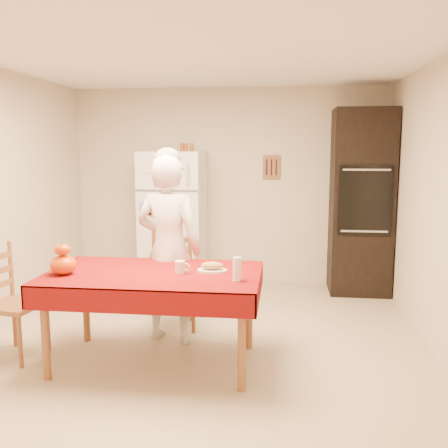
% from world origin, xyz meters
% --- Properties ---
extents(floor, '(4.50, 4.50, 0.00)m').
position_xyz_m(floor, '(0.00, 0.00, 0.00)').
color(floor, tan).
rests_on(floor, ground).
extents(room_shell, '(4.02, 4.52, 2.51)m').
position_xyz_m(room_shell, '(0.00, 0.00, 1.62)').
color(room_shell, beige).
rests_on(room_shell, ground).
extents(refrigerator, '(0.75, 0.74, 1.70)m').
position_xyz_m(refrigerator, '(-0.65, 1.88, 0.85)').
color(refrigerator, white).
rests_on(refrigerator, floor).
extents(oven_cabinet, '(0.70, 0.62, 2.20)m').
position_xyz_m(oven_cabinet, '(1.63, 1.93, 1.10)').
color(oven_cabinet, black).
rests_on(oven_cabinet, floor).
extents(dining_table, '(1.70, 1.00, 0.76)m').
position_xyz_m(dining_table, '(-0.31, -0.38, 0.69)').
color(dining_table, brown).
rests_on(dining_table, floor).
extents(chair_far, '(0.51, 0.49, 0.95)m').
position_xyz_m(chair_far, '(-0.35, 0.48, 0.51)').
color(chair_far, brown).
rests_on(chair_far, floor).
extents(chair_left, '(0.46, 0.48, 0.95)m').
position_xyz_m(chair_left, '(-1.55, -0.39, 0.51)').
color(chair_left, brown).
rests_on(chair_left, floor).
extents(seated_woman, '(0.69, 0.53, 1.69)m').
position_xyz_m(seated_woman, '(-0.30, 0.13, 0.84)').
color(seated_woman, silver).
rests_on(seated_woman, floor).
extents(coffee_mug, '(0.08, 0.08, 0.10)m').
position_xyz_m(coffee_mug, '(-0.09, -0.39, 0.81)').
color(coffee_mug, white).
rests_on(coffee_mug, dining_table).
extents(pumpkin_lower, '(0.20, 0.20, 0.15)m').
position_xyz_m(pumpkin_lower, '(-0.99, -0.54, 0.84)').
color(pumpkin_lower, '#E25B05').
rests_on(pumpkin_lower, dining_table).
extents(pumpkin_upper, '(0.12, 0.12, 0.09)m').
position_xyz_m(pumpkin_upper, '(-0.99, -0.54, 0.96)').
color(pumpkin_upper, '#EC5205').
rests_on(pumpkin_upper, pumpkin_lower).
extents(wine_glass, '(0.07, 0.07, 0.18)m').
position_xyz_m(wine_glass, '(0.37, -0.55, 0.85)').
color(wine_glass, white).
rests_on(wine_glass, dining_table).
extents(bread_plate, '(0.24, 0.24, 0.02)m').
position_xyz_m(bread_plate, '(0.15, -0.31, 0.77)').
color(bread_plate, white).
rests_on(bread_plate, dining_table).
extents(bread_loaf, '(0.18, 0.10, 0.06)m').
position_xyz_m(bread_loaf, '(0.15, -0.31, 0.81)').
color(bread_loaf, '#9C6F4C').
rests_on(bread_loaf, bread_plate).
extents(spice_jar_left, '(0.05, 0.05, 0.10)m').
position_xyz_m(spice_jar_left, '(-0.54, 1.93, 1.75)').
color(spice_jar_left, brown).
rests_on(spice_jar_left, refrigerator).
extents(spice_jar_mid, '(0.05, 0.05, 0.10)m').
position_xyz_m(spice_jar_mid, '(-0.49, 1.93, 1.75)').
color(spice_jar_mid, '#944D1B').
rests_on(spice_jar_mid, refrigerator).
extents(spice_jar_right, '(0.05, 0.05, 0.10)m').
position_xyz_m(spice_jar_right, '(-0.42, 1.93, 1.75)').
color(spice_jar_right, '#934F1A').
rests_on(spice_jar_right, refrigerator).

